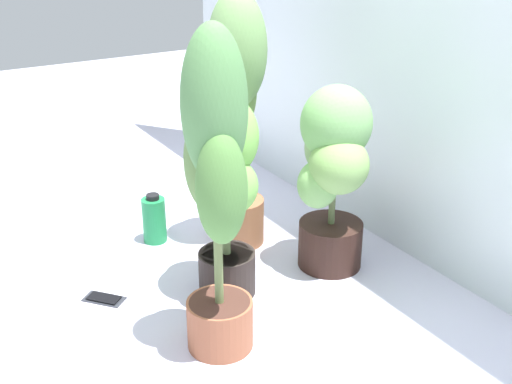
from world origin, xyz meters
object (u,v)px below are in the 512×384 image
at_px(nutrient_bottle, 154,219).
at_px(cell_phone, 104,299).
at_px(potted_plant_back_center, 333,170).
at_px(potted_plant_back_left, 237,98).
at_px(potted_plant_front_right, 216,178).
at_px(potted_plant_center, 224,177).

bearing_deg(nutrient_bottle, cell_phone, -46.23).
distance_m(potted_plant_back_center, nutrient_bottle, 0.78).
height_order(potted_plant_back_left, potted_plant_back_center, potted_plant_back_left).
height_order(potted_plant_back_left, cell_phone, potted_plant_back_left).
bearing_deg(potted_plant_back_center, potted_plant_back_left, -152.65).
relative_size(potted_plant_back_left, potted_plant_front_right, 1.00).
height_order(potted_plant_center, nutrient_bottle, potted_plant_center).
xyz_separation_m(potted_plant_front_right, potted_plant_back_center, (-0.23, 0.59, -0.17)).
xyz_separation_m(potted_plant_back_center, nutrient_bottle, (-0.53, -0.49, -0.30)).
height_order(potted_plant_front_right, cell_phone, potted_plant_front_right).
relative_size(potted_plant_center, cell_phone, 4.69).
bearing_deg(potted_plant_front_right, potted_plant_back_center, 110.83).
distance_m(potted_plant_front_right, nutrient_bottle, 0.90).
bearing_deg(nutrient_bottle, potted_plant_back_center, 42.72).
bearing_deg(potted_plant_back_left, nutrient_bottle, -118.72).
height_order(potted_plant_front_right, potted_plant_center, potted_plant_front_right).
relative_size(potted_plant_center, nutrient_bottle, 3.50).
bearing_deg(potted_plant_back_left, cell_phone, -76.41).
bearing_deg(potted_plant_front_right, nutrient_bottle, 172.25).
height_order(potted_plant_back_center, nutrient_bottle, potted_plant_back_center).
bearing_deg(potted_plant_front_right, potted_plant_center, 147.46).
relative_size(potted_plant_front_right, nutrient_bottle, 4.82).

